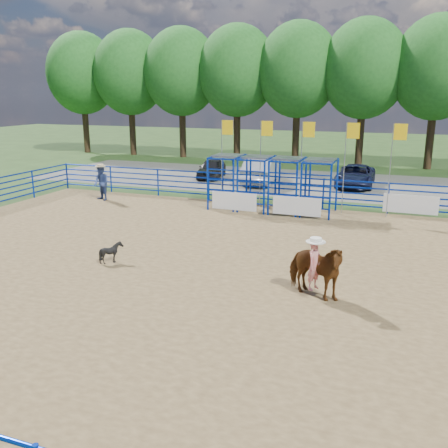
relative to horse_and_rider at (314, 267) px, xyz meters
The scene contains 12 objects.
ground 2.12m from the horse_and_rider, 148.27° to the left, with size 120.00×120.00×0.00m, color #335120.
arena_dirt 2.12m from the horse_and_rider, 148.27° to the left, with size 30.00×20.00×0.02m, color olive.
gravel_strip 18.11m from the horse_and_rider, 95.18° to the left, with size 40.00×10.00×0.01m, color #66655A.
horse_and_rider is the anchor object (origin of this frame).
calf 6.86m from the horse_and_rider, behind, with size 0.58×0.65×0.72m, color black.
spectator_cowboy 15.58m from the horse_and_rider, 145.29° to the left, with size 1.10×1.00×1.88m.
car_a 20.31m from the horse_and_rider, 119.96° to the left, with size 1.45×3.60×1.23m, color black.
car_b 18.07m from the horse_and_rider, 111.10° to the left, with size 1.70×4.87×1.61m, color #9B9EA4.
car_c 17.81m from the horse_and_rider, 92.73° to the left, with size 2.12×4.59×1.28m, color #151935.
perimeter_fence 1.93m from the horse_and_rider, 148.27° to the left, with size 30.10×20.10×1.50m.
chute_assembly 10.47m from the horse_and_rider, 109.73° to the left, with size 19.32×2.41×4.20m.
treeline 27.86m from the horse_and_rider, 93.46° to the left, with size 56.40×6.40×11.24m.
Camera 1 is at (3.84, -13.90, 5.51)m, focal length 40.00 mm.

